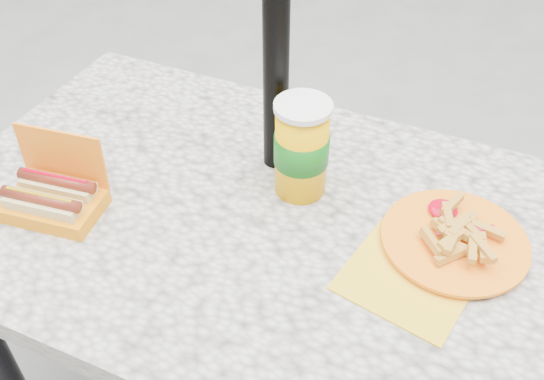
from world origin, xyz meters
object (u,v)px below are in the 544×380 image
at_px(umbrella_pole, 276,4).
at_px(soda_cup, 302,148).
at_px(fries_plate, 451,242).
at_px(hotdog_box, 53,197).

bearing_deg(umbrella_pole, soda_cup, -36.87).
bearing_deg(soda_cup, umbrella_pole, 143.13).
bearing_deg(fries_plate, soda_cup, 172.99).
relative_size(umbrella_pole, fries_plate, 6.12).
bearing_deg(soda_cup, hotdog_box, -148.36).
relative_size(hotdog_box, soda_cup, 0.96).
bearing_deg(soda_cup, fries_plate, -7.01).
bearing_deg(umbrella_pole, hotdog_box, -136.37).
xyz_separation_m(hotdog_box, fries_plate, (0.71, 0.21, -0.02)).
distance_m(fries_plate, soda_cup, 0.32).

